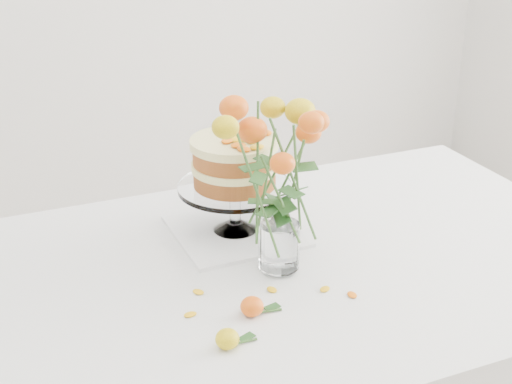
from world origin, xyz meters
TOP-DOWN VIEW (x-y plane):
  - table at (0.00, 0.00)m, footprint 1.43×0.93m
  - napkin at (-0.10, 0.16)m, footprint 0.28×0.28m
  - cake_stand at (-0.10, 0.16)m, footprint 0.26×0.26m
  - rose_vase at (-0.07, -0.03)m, footprint 0.29×0.29m
  - loose_rose_near at (-0.27, -0.24)m, footprint 0.08×0.04m
  - loose_rose_far at (-0.19, -0.16)m, footprint 0.08×0.05m
  - stray_petal_a at (-0.12, -0.10)m, footprint 0.03×0.02m
  - stray_petal_b at (-0.02, -0.14)m, footprint 0.03×0.02m
  - stray_petal_c at (0.02, -0.18)m, footprint 0.03×0.02m
  - stray_petal_d at (-0.26, -0.05)m, footprint 0.03×0.02m
  - stray_petal_e at (-0.30, -0.12)m, footprint 0.03×0.02m

SIDE VIEW (x-z plane):
  - table at x=0.00m, z-range 0.30..1.05m
  - stray_petal_a at x=-0.12m, z-range 0.76..0.76m
  - stray_petal_b at x=-0.02m, z-range 0.76..0.76m
  - stray_petal_c at x=0.02m, z-range 0.76..0.76m
  - stray_petal_d at x=-0.26m, z-range 0.76..0.76m
  - stray_petal_e at x=-0.30m, z-range 0.76..0.76m
  - napkin at x=-0.10m, z-range 0.76..0.77m
  - loose_rose_near at x=-0.27m, z-range 0.76..0.79m
  - loose_rose_far at x=-0.19m, z-range 0.76..0.79m
  - cake_stand at x=-0.10m, z-range 0.81..1.04m
  - rose_vase at x=-0.07m, z-range 0.79..1.23m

